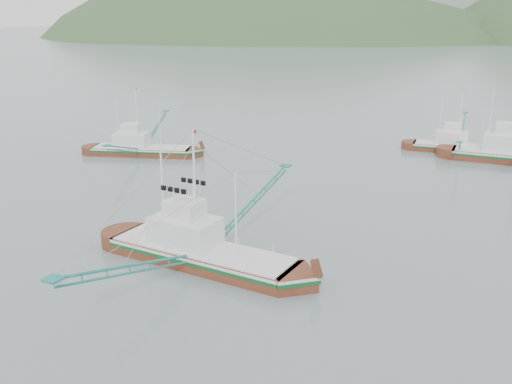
% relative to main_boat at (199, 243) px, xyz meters
% --- Properties ---
extents(ground, '(1200.00, 1200.00, 0.00)m').
position_rel_main_boat_xyz_m(ground, '(0.55, 1.81, -1.49)').
color(ground, slate).
rests_on(ground, ground).
extents(main_boat, '(14.39, 25.76, 10.42)m').
position_rel_main_boat_xyz_m(main_boat, '(0.00, 0.00, 0.00)').
color(main_boat, '#572512').
rests_on(main_boat, ground).
extents(bg_boat_left, '(12.79, 21.73, 9.09)m').
position_rel_main_boat_xyz_m(bg_boat_left, '(-23.97, 24.33, 0.28)').
color(bg_boat_left, '#572512').
rests_on(bg_boat_left, ground).
extents(bg_boat_far, '(11.94, 21.11, 8.57)m').
position_rel_main_boat_xyz_m(bg_boat_far, '(11.48, 43.89, -0.27)').
color(bg_boat_far, '#572512').
rests_on(bg_boat_far, ground).
extents(headland_left, '(448.00, 308.00, 210.00)m').
position_rel_main_boat_xyz_m(headland_left, '(-179.45, 361.81, -1.49)').
color(headland_left, '#315029').
rests_on(headland_left, ground).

